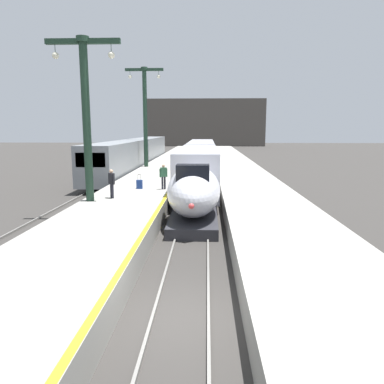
{
  "coord_description": "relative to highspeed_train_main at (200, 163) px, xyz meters",
  "views": [
    {
      "loc": [
        0.68,
        -9.15,
        5.03
      ],
      "look_at": [
        -0.09,
        9.58,
        1.8
      ],
      "focal_mm": 34.11,
      "sensor_mm": 36.0,
      "label": 1
    }
  ],
  "objects": [
    {
      "name": "ground_plane",
      "position": [
        0.0,
        -25.09,
        -1.93
      ],
      "size": [
        260.0,
        260.0,
        0.0
      ],
      "primitive_type": "plane",
      "color": "#33302D"
    },
    {
      "name": "platform_left",
      "position": [
        -4.05,
        -0.34,
        -1.4
      ],
      "size": [
        4.8,
        110.0,
        1.05
      ],
      "primitive_type": "cube",
      "color": "gray",
      "rests_on": "ground"
    },
    {
      "name": "platform_right",
      "position": [
        4.05,
        -0.34,
        -1.4
      ],
      "size": [
        4.8,
        110.0,
        1.05
      ],
      "primitive_type": "cube",
      "color": "gray",
      "rests_on": "ground"
    },
    {
      "name": "platform_left_safety_stripe",
      "position": [
        -1.77,
        -0.34,
        -0.87
      ],
      "size": [
        0.2,
        107.8,
        0.01
      ],
      "primitive_type": "cube",
      "color": "yellow",
      "rests_on": "platform_left"
    },
    {
      "name": "rail_main_left",
      "position": [
        -0.75,
        2.41,
        -1.87
      ],
      "size": [
        0.08,
        110.0,
        0.12
      ],
      "primitive_type": "cube",
      "color": "slate",
      "rests_on": "ground"
    },
    {
      "name": "rail_main_right",
      "position": [
        0.75,
        2.41,
        -1.87
      ],
      "size": [
        0.08,
        110.0,
        0.12
      ],
      "primitive_type": "cube",
      "color": "slate",
      "rests_on": "ground"
    },
    {
      "name": "rail_secondary_left",
      "position": [
        -8.85,
        2.41,
        -1.87
      ],
      "size": [
        0.08,
        110.0,
        0.12
      ],
      "primitive_type": "cube",
      "color": "slate",
      "rests_on": "ground"
    },
    {
      "name": "rail_secondary_right",
      "position": [
        -7.35,
        2.41,
        -1.87
      ],
      "size": [
        0.08,
        110.0,
        0.12
      ],
      "primitive_type": "cube",
      "color": "slate",
      "rests_on": "ground"
    },
    {
      "name": "highspeed_train_main",
      "position": [
        0.0,
        0.0,
        0.0
      ],
      "size": [
        2.92,
        37.99,
        3.6
      ],
      "color": "silver",
      "rests_on": "ground"
    },
    {
      "name": "regional_train_adjacent",
      "position": [
        -8.1,
        10.99,
        0.2
      ],
      "size": [
        2.85,
        36.6,
        3.8
      ],
      "color": "gray",
      "rests_on": "ground"
    },
    {
      "name": "station_column_mid",
      "position": [
        -5.9,
        -14.27,
        4.44
      ],
      "size": [
        4.0,
        0.68,
        8.79
      ],
      "color": "#1E3828",
      "rests_on": "platform_left"
    },
    {
      "name": "station_column_far",
      "position": [
        -5.9,
        4.94,
        5.26
      ],
      "size": [
        4.0,
        0.68,
        10.35
      ],
      "color": "#1E3828",
      "rests_on": "platform_left"
    },
    {
      "name": "passenger_near_edge",
      "position": [
        -2.22,
        -10.12,
        0.11
      ],
      "size": [
        0.51,
        0.38,
        1.69
      ],
      "color": "#23232D",
      "rests_on": "platform_left"
    },
    {
      "name": "passenger_mid_platform",
      "position": [
        -4.86,
        -13.45,
        0.11
      ],
      "size": [
        0.42,
        0.44,
        1.69
      ],
      "color": "#23232D",
      "rests_on": "platform_left"
    },
    {
      "name": "rolling_suitcase",
      "position": [
        -3.88,
        -9.98,
        -0.57
      ],
      "size": [
        0.4,
        0.22,
        0.98
      ],
      "color": "navy",
      "rests_on": "platform_left"
    },
    {
      "name": "terminus_back_wall",
      "position": [
        0.0,
        76.91,
        5.07
      ],
      "size": [
        36.0,
        2.0,
        14.0
      ],
      "primitive_type": "cube",
      "color": "#4C4742",
      "rests_on": "ground"
    }
  ]
}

